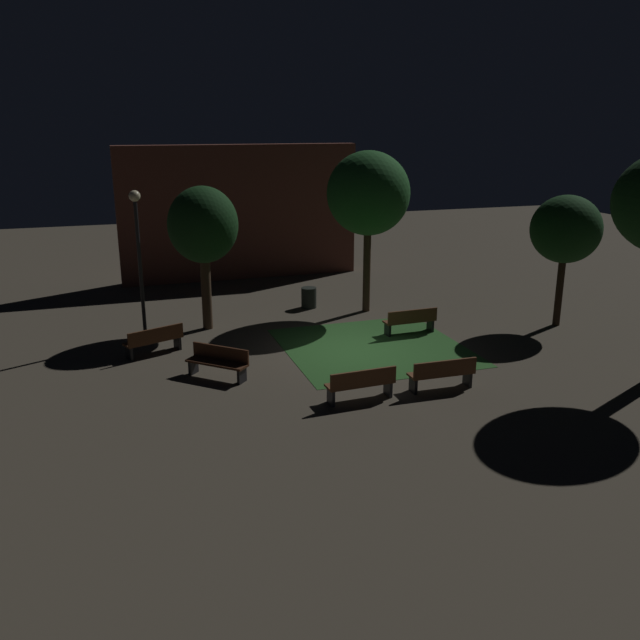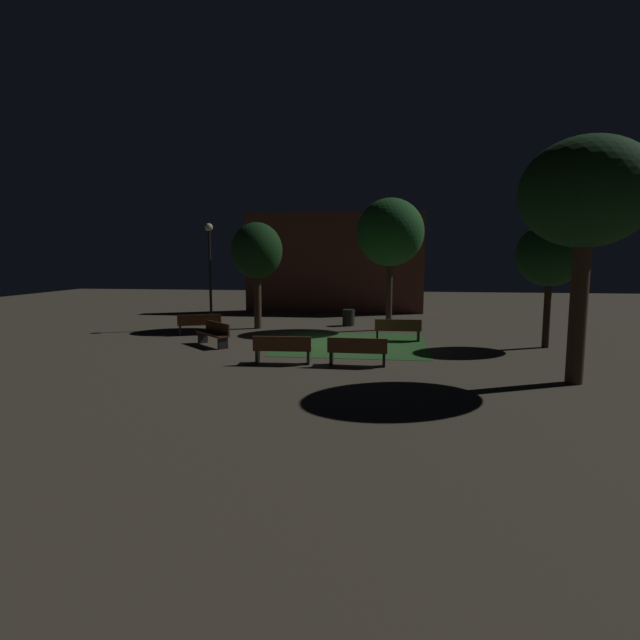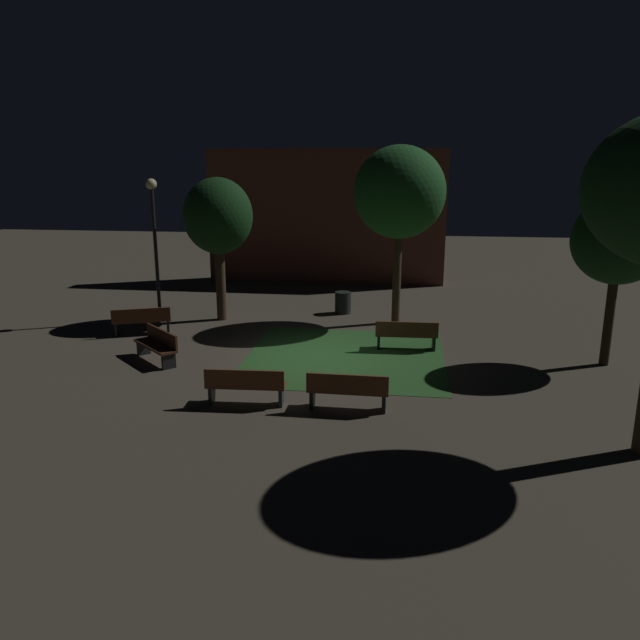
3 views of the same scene
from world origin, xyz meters
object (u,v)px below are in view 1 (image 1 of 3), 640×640
at_px(bench_front_right, 361,383).
at_px(lamp_post_plaza_east, 138,240).
at_px(bench_front_left, 442,373).
at_px(tree_right_canopy, 566,230).
at_px(bench_path_side, 154,340).
at_px(trash_bin, 309,298).
at_px(bench_corner, 411,320).
at_px(tree_back_left, 368,194).
at_px(bench_lawn_edge, 218,361).
at_px(tree_near_wall, 203,226).

height_order(bench_front_right, lamp_post_plaza_east, lamp_post_plaza_east).
distance_m(bench_front_left, tree_right_canopy, 8.27).
xyz_separation_m(tree_right_canopy, lamp_post_plaza_east, (-13.80, 3.08, -0.11)).
height_order(bench_path_side, trash_bin, bench_path_side).
xyz_separation_m(bench_corner, lamp_post_plaza_east, (-8.49, 2.43, 2.76)).
height_order(bench_front_right, tree_back_left, tree_back_left).
xyz_separation_m(tree_back_left, trash_bin, (-1.91, 1.10, -3.96)).
xyz_separation_m(bench_front_left, trash_bin, (-0.95, 8.90, -0.09)).
bearing_deg(bench_front_left, bench_lawn_edge, 153.33).
bearing_deg(tree_near_wall, bench_corner, -23.46).
height_order(bench_corner, tree_near_wall, tree_near_wall).
xyz_separation_m(bench_front_right, bench_path_side, (-4.71, 5.23, 0.00)).
distance_m(bench_corner, lamp_post_plaza_east, 9.25).
bearing_deg(trash_bin, tree_right_canopy, -32.71).
xyz_separation_m(bench_corner, tree_right_canopy, (5.32, -0.65, 2.87)).
xyz_separation_m(bench_lawn_edge, tree_right_canopy, (12.11, 1.28, 2.87)).
distance_m(bench_front_right, tree_right_canopy, 10.21).
xyz_separation_m(bench_lawn_edge, trash_bin, (4.53, 6.15, -0.09)).
relative_size(bench_path_side, tree_near_wall, 0.38).
relative_size(bench_front_left, lamp_post_plaza_east, 0.38).
bearing_deg(lamp_post_plaza_east, bench_lawn_edge, -68.78).
distance_m(bench_front_right, bench_corner, 5.91).
bearing_deg(lamp_post_plaza_east, bench_corner, -15.99).
bearing_deg(tree_near_wall, tree_back_left, 3.40).
distance_m(bench_front_right, tree_near_wall, 8.50).
bearing_deg(tree_right_canopy, bench_front_right, -155.68).
relative_size(bench_corner, tree_back_left, 0.31).
bearing_deg(bench_lawn_edge, bench_front_left, -26.67).
xyz_separation_m(tree_back_left, lamp_post_plaza_east, (-8.14, -0.69, -1.11)).
distance_m(tree_back_left, tree_right_canopy, 6.88).
bearing_deg(trash_bin, tree_near_wall, -160.41).
bearing_deg(tree_near_wall, lamp_post_plaza_east, -171.23).
bearing_deg(bench_lawn_edge, tree_near_wall, 84.73).
height_order(bench_lawn_edge, lamp_post_plaza_east, lamp_post_plaza_east).
bearing_deg(trash_bin, bench_corner, -61.83).
relative_size(bench_corner, trash_bin, 2.31).
bearing_deg(bench_front_right, trash_bin, 81.36).
distance_m(bench_corner, tree_right_canopy, 6.08).
bearing_deg(bench_corner, tree_back_left, 96.33).
distance_m(bench_front_right, bench_lawn_edge, 4.21).
bearing_deg(bench_path_side, trash_bin, 31.22).
distance_m(bench_corner, trash_bin, 4.79).
bearing_deg(tree_back_left, tree_right_canopy, -33.61).
xyz_separation_m(bench_front_left, bench_path_side, (-7.02, 5.23, 0.00)).
bearing_deg(tree_back_left, trash_bin, 150.07).
distance_m(tree_right_canopy, trash_bin, 9.48).
height_order(tree_right_canopy, trash_bin, tree_right_canopy).
bearing_deg(bench_front_left, trash_bin, 96.12).
bearing_deg(bench_lawn_edge, bench_corner, 15.85).
distance_m(bench_front_left, tree_back_left, 8.76).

